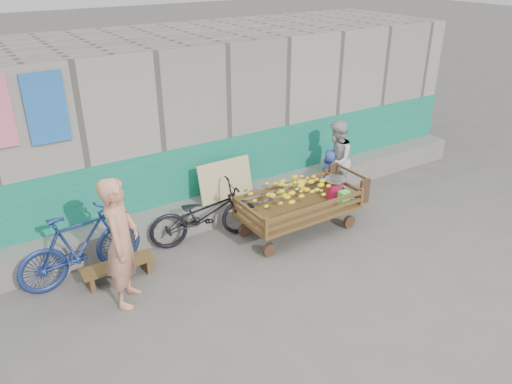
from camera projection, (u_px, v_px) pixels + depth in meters
ground at (286, 290)px, 7.10m from camera, size 80.00×80.00×0.00m
building_wall at (164, 119)px, 9.52m from camera, size 12.00×3.50×3.00m
banana_cart at (297, 199)px, 8.29m from camera, size 2.20×1.00×0.94m
bench at (118, 267)px, 7.28m from camera, size 1.05×0.32×0.26m
vendor_man at (122, 243)px, 6.51m from camera, size 0.74×0.81×1.85m
woman at (336, 160)px, 9.46m from camera, size 0.94×0.94×1.54m
child at (330, 173)px, 9.64m from camera, size 0.55×0.49×0.95m
bicycle_dark at (204, 214)px, 8.13m from camera, size 1.92×0.93×0.97m
bicycle_blue at (81, 246)px, 7.14m from camera, size 1.87×0.71×1.09m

